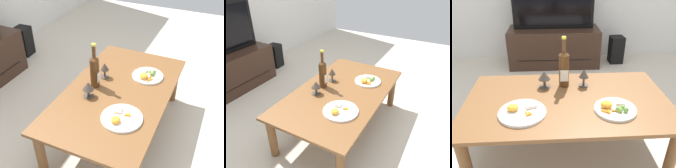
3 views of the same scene
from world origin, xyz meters
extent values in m
plane|color=beige|center=(0.00, 0.00, 0.00)|extent=(6.40, 6.40, 0.00)
cube|color=brown|center=(0.00, 0.00, 0.41)|extent=(1.36, 0.78, 0.03)
cylinder|color=brown|center=(0.61, -0.33, 0.20)|extent=(0.07, 0.07, 0.40)
cylinder|color=brown|center=(-0.61, 0.33, 0.20)|extent=(0.07, 0.07, 0.40)
cylinder|color=brown|center=(0.61, 0.33, 0.20)|extent=(0.07, 0.07, 0.40)
cube|color=black|center=(0.78, 1.61, 0.18)|extent=(0.18, 0.18, 0.36)
cylinder|color=#4C2D14|center=(-0.01, 0.19, 0.54)|extent=(0.07, 0.07, 0.24)
cone|color=#4C2D14|center=(-0.01, 0.19, 0.68)|extent=(0.07, 0.07, 0.03)
cylinder|color=#4C2D14|center=(-0.01, 0.19, 0.73)|extent=(0.03, 0.03, 0.09)
cylinder|color=yellow|center=(-0.01, 0.19, 0.79)|extent=(0.03, 0.03, 0.02)
cube|color=silver|center=(-0.01, 0.16, 0.52)|extent=(0.06, 0.00, 0.09)
cylinder|color=#473D33|center=(-0.15, 0.18, 0.42)|extent=(0.08, 0.08, 0.01)
cylinder|color=#473D33|center=(-0.15, 0.18, 0.46)|extent=(0.02, 0.02, 0.06)
cone|color=#473D33|center=(-0.15, 0.18, 0.52)|extent=(0.09, 0.09, 0.06)
cylinder|color=#473D33|center=(0.13, 0.18, 0.42)|extent=(0.07, 0.07, 0.01)
cylinder|color=#473D33|center=(0.13, 0.18, 0.46)|extent=(0.02, 0.02, 0.07)
cone|color=#473D33|center=(0.13, 0.18, 0.53)|extent=(0.07, 0.07, 0.06)
cylinder|color=white|center=(-0.29, -0.15, 0.43)|extent=(0.29, 0.29, 0.01)
torus|color=white|center=(-0.29, -0.15, 0.44)|extent=(0.29, 0.29, 0.01)
ellipsoid|color=orange|center=(-0.34, -0.13, 0.45)|extent=(0.07, 0.06, 0.04)
cube|color=beige|center=(-0.23, -0.10, 0.44)|extent=(0.08, 0.07, 0.02)
cylinder|color=orange|center=(-0.24, -0.19, 0.44)|extent=(0.04, 0.03, 0.01)
cylinder|color=orange|center=(-0.25, -0.18, 0.44)|extent=(0.03, 0.04, 0.01)
cylinder|color=orange|center=(-0.26, -0.17, 0.44)|extent=(0.02, 0.04, 0.01)
cylinder|color=white|center=(0.29, -0.15, 0.43)|extent=(0.26, 0.26, 0.01)
torus|color=white|center=(0.29, -0.15, 0.44)|extent=(0.26, 0.26, 0.01)
ellipsoid|color=orange|center=(0.23, -0.13, 0.46)|extent=(0.08, 0.07, 0.04)
cube|color=beige|center=(0.33, -0.10, 0.44)|extent=(0.07, 0.06, 0.02)
cylinder|color=orange|center=(0.30, -0.17, 0.44)|extent=(0.03, 0.04, 0.01)
cylinder|color=orange|center=(0.27, -0.18, 0.44)|extent=(0.04, 0.02, 0.01)
cylinder|color=orange|center=(0.24, -0.17, 0.44)|extent=(0.02, 0.04, 0.01)
cylinder|color=orange|center=(0.21, -0.18, 0.44)|extent=(0.04, 0.03, 0.01)
cylinder|color=orange|center=(0.23, -0.19, 0.44)|extent=(0.03, 0.04, 0.01)
sphere|color=olive|center=(0.29, -0.18, 0.45)|extent=(0.03, 0.03, 0.03)
sphere|color=olive|center=(0.33, -0.15, 0.45)|extent=(0.02, 0.02, 0.02)
sphere|color=olive|center=(0.34, -0.19, 0.45)|extent=(0.03, 0.03, 0.03)
sphere|color=olive|center=(0.31, -0.19, 0.45)|extent=(0.03, 0.03, 0.03)
sphere|color=olive|center=(0.30, -0.18, 0.45)|extent=(0.03, 0.03, 0.03)
camera|label=1|loc=(-1.57, -0.65, 1.68)|focal=43.41mm
camera|label=2|loc=(-1.55, -0.83, 1.49)|focal=35.09mm
camera|label=3|loc=(-0.11, -1.31, 1.24)|focal=37.03mm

